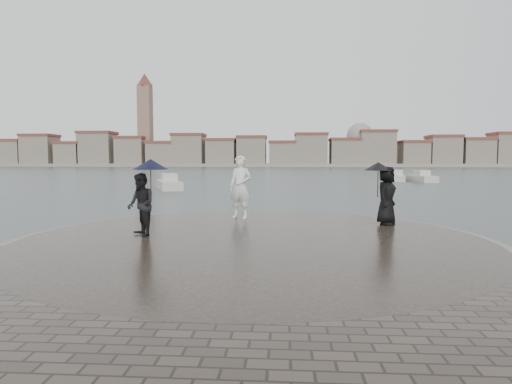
{
  "coord_description": "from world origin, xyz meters",
  "views": [
    {
      "loc": [
        0.82,
        -7.51,
        2.36
      ],
      "look_at": [
        0.0,
        4.8,
        1.45
      ],
      "focal_mm": 30.0,
      "sensor_mm": 36.0,
      "label": 1
    }
  ],
  "objects": [
    {
      "name": "far_skyline",
      "position": [
        -6.29,
        160.71,
        5.61
      ],
      "size": [
        260.0,
        20.0,
        37.0
      ],
      "color": "gray",
      "rests_on": "ground"
    },
    {
      "name": "visitor_right",
      "position": [
        3.95,
        6.02,
        1.45
      ],
      "size": [
        1.19,
        1.09,
        1.95
      ],
      "color": "black",
      "rests_on": "quay_tip"
    },
    {
      "name": "kerb_ring",
      "position": [
        0.0,
        3.5,
        0.16
      ],
      "size": [
        12.5,
        12.5,
        0.32
      ],
      "primitive_type": "cylinder",
      "color": "gray",
      "rests_on": "ground"
    },
    {
      "name": "quay_tip",
      "position": [
        0.0,
        3.5,
        0.18
      ],
      "size": [
        11.9,
        11.9,
        0.36
      ],
      "primitive_type": "cylinder",
      "color": "#2D261E",
      "rests_on": "ground"
    },
    {
      "name": "ground",
      "position": [
        0.0,
        0.0,
        0.0
      ],
      "size": [
        400.0,
        400.0,
        0.0
      ],
      "primitive_type": "plane",
      "color": "#2B3835",
      "rests_on": "ground"
    },
    {
      "name": "statue",
      "position": [
        -0.7,
        7.15,
        1.45
      ],
      "size": [
        0.92,
        0.75,
        2.17
      ],
      "primitive_type": "imported",
      "rotation": [
        0.0,
        0.0,
        -0.33
      ],
      "color": "white",
      "rests_on": "quay_tip"
    },
    {
      "name": "visitor_left",
      "position": [
        -2.92,
        3.55,
        1.44
      ],
      "size": [
        1.23,
        1.1,
        2.04
      ],
      "color": "black",
      "rests_on": "quay_tip"
    },
    {
      "name": "boats",
      "position": [
        7.12,
        37.24,
        0.38
      ],
      "size": [
        27.67,
        21.55,
        1.5
      ],
      "color": "beige",
      "rests_on": "ground"
    }
  ]
}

